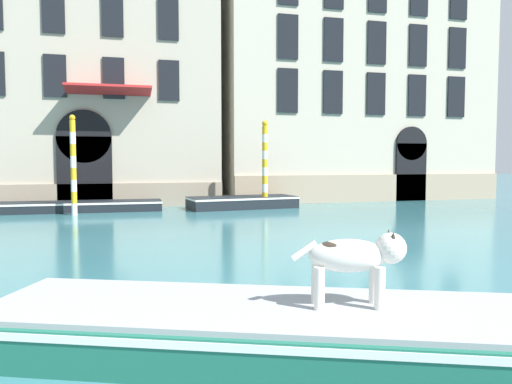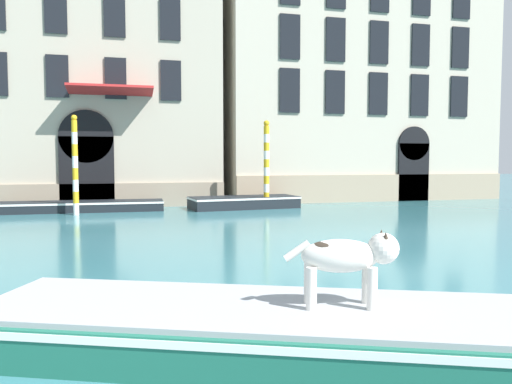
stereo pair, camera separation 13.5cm
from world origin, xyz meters
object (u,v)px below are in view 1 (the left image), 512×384
Objects in this scene: mooring_pole_0 at (265,164)px; boat_moored_near_palazzo at (79,206)px; boat_moored_far at (242,202)px; boat_foreground at (329,330)px; mooring_pole_1 at (73,165)px; dog_on_deck at (356,257)px.

boat_moored_near_palazzo is at bearing 174.19° from mooring_pole_0.
boat_moored_far is at bearing 151.80° from mooring_pole_0.
boat_foreground is 2.10× the size of mooring_pole_1.
boat_moored_near_palazzo is (-4.23, 16.59, -0.85)m from dog_on_deck.
mooring_pole_0 is at bearing 92.32° from dog_on_deck.
dog_on_deck is at bearing -102.45° from mooring_pole_0.
mooring_pole_0 is (3.80, 15.80, 1.65)m from boat_foreground.
boat_foreground is at bearing -166.63° from dog_on_deck.
boat_moored_near_palazzo is (-3.92, 16.58, -0.06)m from boat_foreground.
boat_moored_near_palazzo is 7.94m from mooring_pole_0.
mooring_pole_0 is at bearing 4.04° from mooring_pole_1.
boat_foreground is at bearing -106.85° from boat_moored_far.
boat_moored_far is at bearing 95.70° from dog_on_deck.
boat_foreground is at bearing -75.40° from mooring_pole_1.
mooring_pole_1 is at bearing -91.19° from boat_moored_near_palazzo.
mooring_pole_0 reaches higher than boat_foreground.
mooring_pole_0 is (7.72, -0.79, 1.70)m from boat_moored_near_palazzo.
dog_on_deck is 0.25× the size of boat_moored_far.
dog_on_deck is at bearing -74.33° from mooring_pole_1.
mooring_pole_1 is (-7.77, -0.55, 0.01)m from mooring_pole_0.
mooring_pole_0 reaches higher than boat_moored_far.
boat_foreground is 6.48× the size of dog_on_deck.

